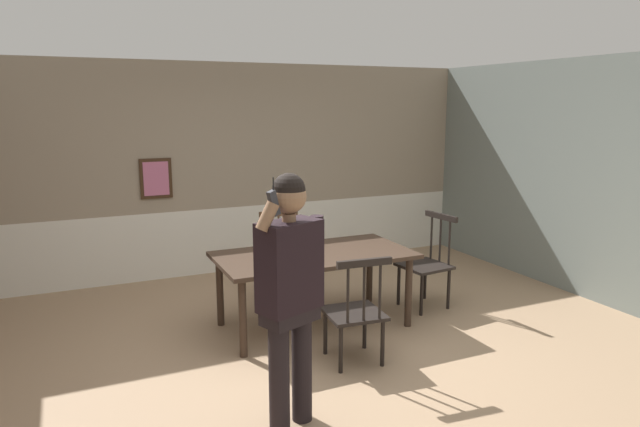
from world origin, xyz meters
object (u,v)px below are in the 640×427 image
(chair_by_doorway, at_px, (427,263))
(chair_at_table_head, at_px, (355,311))
(person_figure, at_px, (291,283))
(dining_table, at_px, (314,261))
(chair_near_window, at_px, (283,258))

(chair_by_doorway, bearing_deg, chair_at_table_head, 116.95)
(chair_by_doorway, bearing_deg, person_figure, 119.04)
(dining_table, relative_size, chair_by_doorway, 1.87)
(dining_table, xyz_separation_m, person_figure, (-0.86, -1.56, 0.35))
(dining_table, distance_m, chair_near_window, 0.91)
(dining_table, distance_m, chair_at_table_head, 0.91)
(chair_by_doorway, height_order, chair_at_table_head, chair_by_doorway)
(dining_table, distance_m, person_figure, 1.81)
(dining_table, xyz_separation_m, chair_by_doorway, (1.34, -0.00, -0.18))
(chair_at_table_head, xyz_separation_m, person_figure, (-0.85, -0.68, 0.56))
(chair_near_window, distance_m, chair_by_doorway, 1.60)
(chair_by_doorway, relative_size, person_figure, 0.58)
(dining_table, height_order, chair_near_window, chair_near_window)
(chair_near_window, height_order, chair_at_table_head, chair_near_window)
(chair_near_window, relative_size, person_figure, 0.56)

